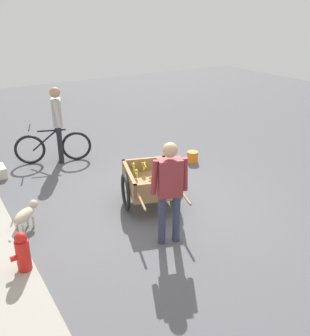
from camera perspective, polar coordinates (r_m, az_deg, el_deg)
ground_plane at (r=6.69m, az=0.43°, el=-6.10°), size 24.00×24.00×0.00m
fruit_cart at (r=6.60m, az=-0.67°, el=-2.27°), size 1.80×1.21×0.70m
vendor_person at (r=5.40m, az=2.18°, el=-2.57°), size 0.29×0.53×1.56m
bicycle at (r=8.80m, az=-14.81°, el=3.04°), size 0.65×1.60×0.85m
cyclist_person at (r=8.60m, az=-14.23°, el=7.19°), size 0.50×0.30×1.66m
dog at (r=6.33m, az=-18.60°, el=-6.50°), size 0.48×0.53×0.40m
fire_hydrant at (r=5.28m, az=-18.92°, el=-12.10°), size 0.25×0.25×0.67m
plastic_bucket at (r=8.61m, az=5.58°, el=1.64°), size 0.24×0.24×0.24m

